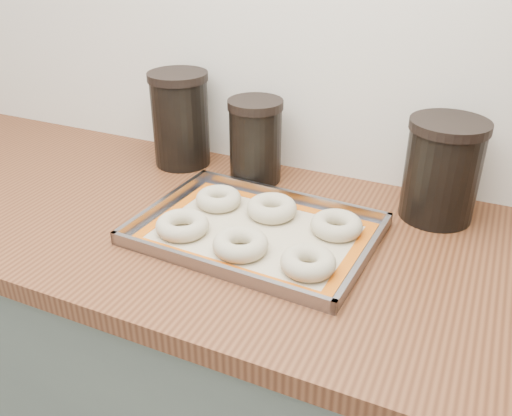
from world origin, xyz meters
The scene contains 13 objects.
cabinet centered at (0.00, 1.68, 0.43)m, with size 3.00×0.65×0.86m, color #586357.
countertop centered at (0.00, 1.68, 0.88)m, with size 3.06×0.68×0.04m, color brown.
baking_tray centered at (-0.02, 1.66, 0.91)m, with size 0.48×0.35×0.03m.
baking_mat centered at (-0.02, 1.66, 0.90)m, with size 0.44×0.31×0.00m.
bagel_front_left centered at (-0.15, 1.60, 0.92)m, with size 0.11×0.11×0.03m, color #BDB192.
bagel_front_mid centered at (-0.02, 1.58, 0.92)m, with size 0.11×0.11×0.03m, color #BDB192.
bagel_front_right centered at (0.12, 1.58, 0.92)m, with size 0.10×0.10×0.03m, color #BDB192.
bagel_back_left centered at (-0.14, 1.73, 0.92)m, with size 0.10×0.10×0.03m, color #BDB192.
bagel_back_mid centered at (-0.02, 1.74, 0.92)m, with size 0.11×0.11×0.04m, color #BDB192.
bagel_back_right centered at (0.13, 1.73, 0.92)m, with size 0.10×0.10×0.03m, color #BDB192.
canister_left centered at (-0.34, 1.91, 1.02)m, with size 0.15×0.15×0.23m.
canister_mid centered at (-0.13, 1.90, 1.00)m, with size 0.13×0.13×0.20m.
canister_right centered at (0.29, 1.89, 1.01)m, with size 0.16×0.16×0.21m.
Camera 1 is at (0.37, 0.82, 1.46)m, focal length 38.00 mm.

